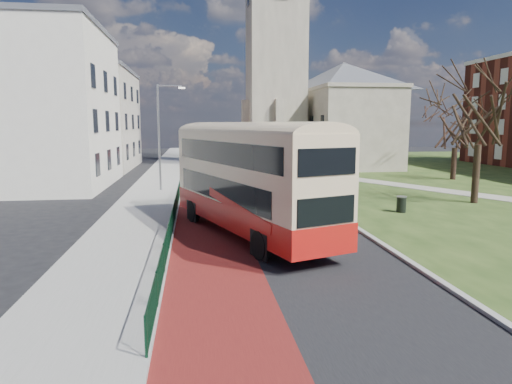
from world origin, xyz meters
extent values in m
plane|color=black|center=(0.00, 0.00, 0.00)|extent=(160.00, 160.00, 0.00)
cube|color=black|center=(1.50, 20.00, 0.01)|extent=(9.00, 120.00, 0.01)
cube|color=#591414|center=(-1.20, 20.00, 0.01)|extent=(3.40, 120.00, 0.01)
cube|color=gray|center=(-5.00, 20.00, 0.06)|extent=(4.00, 120.00, 0.12)
cube|color=#999993|center=(-3.00, 20.00, 0.07)|extent=(0.25, 120.00, 0.13)
cube|color=#999993|center=(6.10, 22.00, 0.07)|extent=(0.25, 80.00, 0.13)
cube|color=#284017|center=(26.00, 22.00, 0.02)|extent=(40.00, 80.00, 0.04)
cylinder|color=#0B321E|center=(-2.95, 4.00, 1.10)|extent=(0.04, 24.00, 0.04)
cylinder|color=#0B321E|center=(-2.95, 4.00, 0.15)|extent=(0.04, 24.00, 0.04)
cube|color=gray|center=(8.00, 38.00, 12.00)|extent=(6.50, 6.50, 24.00)
cube|color=gray|center=(16.50, 38.00, 4.50)|extent=(9.00, 18.00, 9.00)
pyramid|color=#565960|center=(16.50, 38.00, 12.60)|extent=(9.00, 18.00, 3.60)
cube|color=silver|center=(-14.00, 22.00, 6.25)|extent=(10.00, 14.00, 12.50)
cube|color=#565960|center=(-14.00, 22.00, 12.75)|extent=(10.30, 14.30, 0.50)
cube|color=#B5AB99|center=(-14.00, 38.00, 5.50)|extent=(10.00, 16.00, 11.00)
cube|color=#565960|center=(-14.00, 38.00, 11.25)|extent=(10.30, 16.30, 0.50)
cylinder|color=gray|center=(-4.50, 18.00, 4.12)|extent=(0.16, 0.16, 8.00)
cylinder|color=gray|center=(-3.60, 18.00, 8.02)|extent=(1.80, 0.10, 0.10)
cube|color=silver|center=(-2.70, 18.00, 7.87)|extent=(0.50, 0.18, 0.12)
cube|color=#B21410|center=(0.64, 3.10, 1.12)|extent=(6.70, 12.33, 1.10)
cube|color=beige|center=(0.64, 3.10, 3.26)|extent=(6.65, 12.26, 3.19)
cube|color=black|center=(-0.78, 2.94, 2.28)|extent=(3.38, 9.36, 1.04)
cube|color=black|center=(1.83, 3.87, 2.28)|extent=(3.38, 9.36, 1.04)
cube|color=black|center=(-0.67, 2.63, 3.92)|extent=(3.71, 10.27, 0.99)
cube|color=black|center=(1.94, 3.56, 3.92)|extent=(3.71, 10.27, 0.99)
cube|color=black|center=(-1.38, 8.76, 2.28)|extent=(2.35, 0.90, 1.15)
cube|color=black|center=(-1.38, 8.76, 3.92)|extent=(2.35, 0.90, 0.99)
cube|color=orange|center=(-1.38, 8.76, 4.55)|extent=(1.88, 0.75, 0.33)
cylinder|color=black|center=(-1.95, 6.54, 0.57)|extent=(0.69, 1.19, 1.14)
cylinder|color=black|center=(0.46, 7.40, 0.57)|extent=(0.69, 1.19, 1.14)
cylinder|color=black|center=(0.65, -0.75, 0.57)|extent=(0.69, 1.19, 1.14)
cylinder|color=black|center=(3.06, 0.11, 0.57)|extent=(0.69, 1.19, 1.14)
cylinder|color=#2E2117|center=(16.39, 9.86, 1.95)|extent=(0.57, 0.57, 3.82)
cylinder|color=black|center=(22.08, 21.94, 1.51)|extent=(0.61, 0.61, 2.94)
cylinder|color=black|center=(10.16, 7.40, 0.49)|extent=(0.73, 0.73, 0.89)
cylinder|color=gray|center=(10.16, 7.40, 0.96)|extent=(0.78, 0.78, 0.06)
camera|label=1|loc=(-1.81, -17.59, 5.21)|focal=32.00mm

